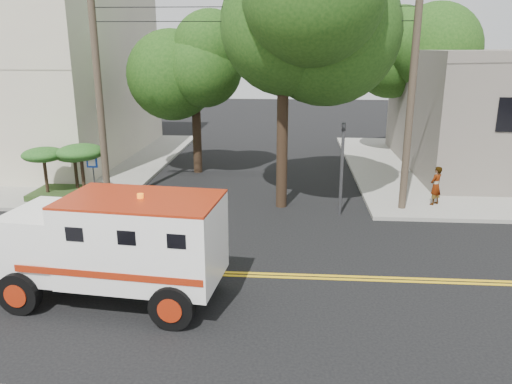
{
  "coord_description": "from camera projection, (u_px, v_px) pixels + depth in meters",
  "views": [
    {
      "loc": [
        1.95,
        -13.05,
        6.32
      ],
      "look_at": [
        0.72,
        3.03,
        1.6
      ],
      "focal_mm": 35.0,
      "sensor_mm": 36.0,
      "label": 1
    }
  ],
  "objects": [
    {
      "name": "utility_pole_right",
      "position": [
        411.0,
        97.0,
        18.61
      ],
      "size": [
        0.28,
        0.28,
        9.0
      ],
      "primitive_type": "cylinder",
      "color": "#382D23",
      "rests_on": "ground"
    },
    {
      "name": "ground",
      "position": [
        223.0,
        274.0,
        14.4
      ],
      "size": [
        100.0,
        100.0,
        0.0
      ],
      "primitive_type": "plane",
      "color": "black",
      "rests_on": "ground"
    },
    {
      "name": "armored_truck",
      "position": [
        114.0,
        242.0,
        12.54
      ],
      "size": [
        6.32,
        2.99,
        2.79
      ],
      "rotation": [
        0.0,
        0.0,
        -0.1
      ],
      "color": "white",
      "rests_on": "ground"
    },
    {
      "name": "palm_planter",
      "position": [
        68.0,
        163.0,
        20.82
      ],
      "size": [
        3.52,
        2.63,
        2.36
      ],
      "color": "#1E3314",
      "rests_on": "sidewalk_nw"
    },
    {
      "name": "tree_main",
      "position": [
        296.0,
        21.0,
        18.18
      ],
      "size": [
        6.08,
        5.7,
        9.85
      ],
      "color": "black",
      "rests_on": "ground"
    },
    {
      "name": "traffic_signal",
      "position": [
        342.0,
        159.0,
        18.86
      ],
      "size": [
        0.15,
        0.18,
        3.6
      ],
      "color": "#3F3F42",
      "rests_on": "ground"
    },
    {
      "name": "tree_right",
      "position": [
        422.0,
        51.0,
        27.14
      ],
      "size": [
        4.8,
        4.5,
        8.2
      ],
      "color": "black",
      "rests_on": "ground"
    },
    {
      "name": "sidewalk_ne",
      "position": [
        512.0,
        169.0,
        26.32
      ],
      "size": [
        17.0,
        17.0,
        0.15
      ],
      "primitive_type": "cube",
      "color": "gray",
      "rests_on": "ground"
    },
    {
      "name": "pedestrian_b",
      "position": [
        444.0,
        171.0,
        21.97
      ],
      "size": [
        1.08,
        1.0,
        1.77
      ],
      "primitive_type": "imported",
      "rotation": [
        0.0,
        0.0,
        2.64
      ],
      "color": "gray",
      "rests_on": "sidewalk_ne"
    },
    {
      "name": "tree_left",
      "position": [
        200.0,
        59.0,
        24.27
      ],
      "size": [
        4.48,
        4.2,
        7.7
      ],
      "color": "black",
      "rests_on": "ground"
    },
    {
      "name": "accessibility_sign",
      "position": [
        93.0,
        172.0,
        20.38
      ],
      "size": [
        0.45,
        0.1,
        2.02
      ],
      "color": "#3F3F42",
      "rests_on": "ground"
    },
    {
      "name": "utility_pole_left",
      "position": [
        99.0,
        95.0,
        19.29
      ],
      "size": [
        0.28,
        0.28,
        9.0
      ],
      "primitive_type": "cylinder",
      "color": "#382D23",
      "rests_on": "ground"
    },
    {
      "name": "pedestrian_a",
      "position": [
        436.0,
        186.0,
        20.03
      ],
      "size": [
        0.68,
        0.67,
        1.58
      ],
      "primitive_type": "imported",
      "rotation": [
        0.0,
        0.0,
        3.89
      ],
      "color": "gray",
      "rests_on": "sidewalk_ne"
    },
    {
      "name": "sidewalk_nw",
      "position": [
        20.0,
        161.0,
        28.28
      ],
      "size": [
        17.0,
        17.0,
        0.15
      ],
      "primitive_type": "cube",
      "color": "gray",
      "rests_on": "ground"
    }
  ]
}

